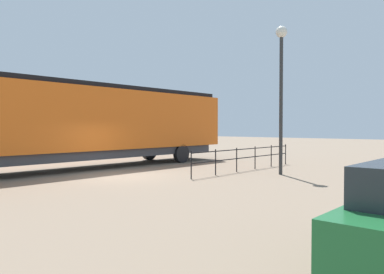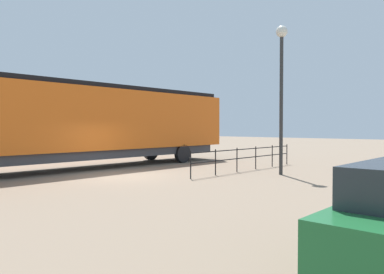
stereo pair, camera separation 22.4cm
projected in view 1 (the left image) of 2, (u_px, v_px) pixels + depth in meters
name	position (u px, v px, depth m)	size (l,w,h in m)	color
ground_plane	(123.00, 176.00, 16.20)	(120.00, 120.00, 0.00)	#84705B
locomotive	(90.00, 122.00, 19.26)	(3.20, 18.83, 4.33)	orange
lamp_post	(281.00, 71.00, 16.66)	(0.52, 0.52, 6.67)	#2D2D2D
platform_fence	(246.00, 155.00, 18.34)	(0.05, 8.20, 1.16)	black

